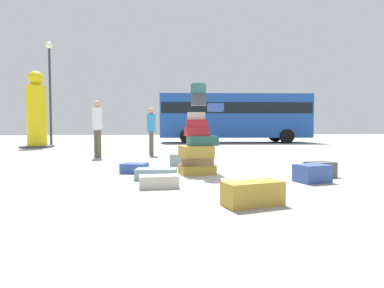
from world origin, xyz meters
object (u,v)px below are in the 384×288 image
object	(u,v)px
suitcase_cream_foreground_far	(159,181)
person_tourist_with_camera	(151,127)
suitcase_navy_upright_blue	(312,173)
parked_bus	(234,115)
suitcase_navy_white_trunk	(135,168)
yellow_dummy_statue	(37,114)
suitcase_slate_foreground_near	(156,174)
suitcase_charcoal_behind_tower	(320,169)
suitcase_tan_left_side	(253,193)
suitcase_tower	(198,142)
person_bearded_onlooker	(97,124)
suitcase_slate_right_side	(186,160)
lamp_post	(50,77)

from	to	relation	value
suitcase_cream_foreground_far	person_tourist_with_camera	bearing A→B (deg)	88.12
suitcase_navy_upright_blue	suitcase_cream_foreground_far	bearing A→B (deg)	170.81
parked_bus	suitcase_navy_white_trunk	bearing A→B (deg)	-107.13
suitcase_cream_foreground_far	yellow_dummy_statue	distance (m)	12.47
suitcase_slate_foreground_near	suitcase_charcoal_behind_tower	world-z (taller)	suitcase_charcoal_behind_tower
suitcase_cream_foreground_far	suitcase_navy_upright_blue	distance (m)	2.65
suitcase_charcoal_behind_tower	parked_bus	world-z (taller)	parked_bus
suitcase_tan_left_side	parked_bus	world-z (taller)	parked_bus
suitcase_tan_left_side	suitcase_tower	bearing A→B (deg)	81.40
yellow_dummy_statue	parked_bus	distance (m)	11.79
yellow_dummy_statue	suitcase_tan_left_side	bearing A→B (deg)	-63.94
suitcase_navy_white_trunk	suitcase_charcoal_behind_tower	world-z (taller)	suitcase_charcoal_behind_tower
suitcase_tower	parked_bus	distance (m)	14.67
suitcase_tower	person_bearded_onlooker	world-z (taller)	suitcase_tower
suitcase_tan_left_side	suitcase_navy_white_trunk	xyz separation A→B (m)	(-1.42, 3.03, -0.04)
suitcase_navy_upright_blue	suitcase_charcoal_behind_tower	distance (m)	0.70
suitcase_slate_right_side	suitcase_charcoal_behind_tower	xyz separation A→B (m)	(2.26, -2.19, -0.00)
suitcase_slate_foreground_near	person_bearded_onlooker	xyz separation A→B (m)	(-1.57, 4.45, 0.98)
suitcase_navy_upright_blue	suitcase_tan_left_side	bearing A→B (deg)	-149.91
suitcase_navy_upright_blue	yellow_dummy_statue	distance (m)	13.72
suitcase_navy_white_trunk	parked_bus	bearing A→B (deg)	83.67
suitcase_charcoal_behind_tower	lamp_post	bearing A→B (deg)	110.76
suitcase_slate_foreground_near	person_tourist_with_camera	bearing A→B (deg)	99.04
suitcase_cream_foreground_far	person_bearded_onlooker	bearing A→B (deg)	106.04
suitcase_slate_right_side	parked_bus	distance (m)	13.42
yellow_dummy_statue	parked_bus	size ratio (longest dim) A/B	0.37
suitcase_slate_right_side	suitcase_tan_left_side	distance (m)	4.07
suitcase_charcoal_behind_tower	lamp_post	world-z (taller)	lamp_post
person_bearded_onlooker	parked_bus	size ratio (longest dim) A/B	0.18
suitcase_tower	parked_bus	bearing A→B (deg)	69.32
parked_bus	suitcase_slate_right_side	bearing A→B (deg)	-104.18
suitcase_charcoal_behind_tower	suitcase_tan_left_side	bearing A→B (deg)	-150.62
suitcase_cream_foreground_far	yellow_dummy_statue	xyz separation A→B (m)	(-5.12, 11.26, 1.54)
suitcase_tan_left_side	person_tourist_with_camera	world-z (taller)	person_tourist_with_camera
suitcase_charcoal_behind_tower	yellow_dummy_statue	size ratio (longest dim) A/B	0.14
suitcase_navy_white_trunk	yellow_dummy_statue	world-z (taller)	yellow_dummy_statue
lamp_post	suitcase_slate_right_side	bearing A→B (deg)	-60.13
suitcase_navy_upright_blue	yellow_dummy_statue	bearing A→B (deg)	114.47
suitcase_slate_foreground_near	suitcase_slate_right_side	bearing A→B (deg)	76.43
parked_bus	suitcase_charcoal_behind_tower	bearing A→B (deg)	-92.73
suitcase_slate_right_side	suitcase_navy_white_trunk	distance (m)	1.63
suitcase_navy_white_trunk	suitcase_cream_foreground_far	bearing A→B (deg)	-57.69
suitcase_slate_foreground_near	person_tourist_with_camera	xyz separation A→B (m)	(0.14, 5.01, 0.88)
suitcase_cream_foreground_far	person_tourist_with_camera	size ratio (longest dim) A/B	0.37
suitcase_tower	person_tourist_with_camera	bearing A→B (deg)	99.41
person_bearded_onlooker	yellow_dummy_statue	size ratio (longest dim) A/B	0.49
suitcase_navy_white_trunk	lamp_post	xyz separation A→B (m)	(-4.48, 11.03, 3.55)
suitcase_tower	suitcase_navy_upright_blue	bearing A→B (deg)	-36.22
suitcase_navy_white_trunk	suitcase_navy_upright_blue	size ratio (longest dim) A/B	0.95
suitcase_slate_right_side	yellow_dummy_statue	size ratio (longest dim) A/B	0.22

